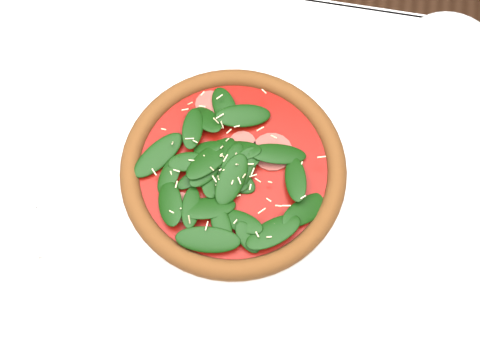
# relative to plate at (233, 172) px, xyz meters

# --- Properties ---
(ground) EXTENTS (6.00, 6.00, 0.00)m
(ground) POSITION_rel_plate_xyz_m (-0.07, -0.05, -0.76)
(ground) COLOR brown
(ground) RESTS_ON ground
(dining_table) EXTENTS (1.21, 0.81, 0.75)m
(dining_table) POSITION_rel_plate_xyz_m (-0.07, -0.05, -0.11)
(dining_table) COLOR white
(dining_table) RESTS_ON ground
(plate) EXTENTS (0.39, 0.39, 0.02)m
(plate) POSITION_rel_plate_xyz_m (0.00, 0.00, 0.00)
(plate) COLOR silver
(plate) RESTS_ON dining_table
(pizza) EXTENTS (0.37, 0.37, 0.04)m
(pizza) POSITION_rel_plate_xyz_m (0.00, 0.00, 0.02)
(pizza) COLOR #985724
(pizza) RESTS_ON plate
(napkin) EXTENTS (0.15, 0.09, 0.01)m
(napkin) POSITION_rel_plate_xyz_m (-0.27, -0.15, -0.00)
(napkin) COLOR white
(napkin) RESTS_ON dining_table
(fork) EXTENTS (0.06, 0.12, 0.00)m
(fork) POSITION_rel_plate_xyz_m (-0.28, -0.13, 0.00)
(fork) COLOR silver
(fork) RESTS_ON napkin
(saucer_far) EXTENTS (0.15, 0.15, 0.01)m
(saucer_far) POSITION_rel_plate_xyz_m (0.32, 0.29, -0.00)
(saucer_far) COLOR silver
(saucer_far) RESTS_ON dining_table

